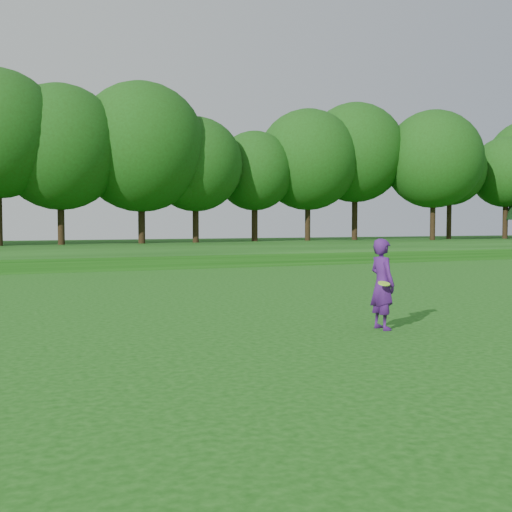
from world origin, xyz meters
name	(u,v)px	position (x,y,z in m)	size (l,w,h in m)	color
ground	(370,347)	(0.00, 0.00, 0.00)	(140.00, 140.00, 0.00)	#13480D
berm	(78,250)	(0.00, 34.00, 0.30)	(130.00, 30.00, 0.60)	#13480D
walking_path	(124,269)	(0.00, 20.00, 0.02)	(130.00, 1.60, 0.04)	gray
treeline	(68,138)	(0.00, 38.00, 8.10)	(104.00, 7.00, 15.00)	#1A430F
woman	(382,284)	(1.23, 1.43, 0.91)	(0.54, 0.79, 1.82)	#451767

